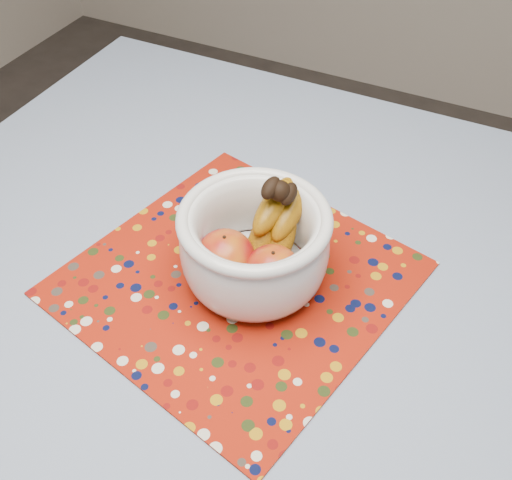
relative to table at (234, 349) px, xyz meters
The scene contains 4 objects.
table is the anchor object (origin of this frame).
tablecloth 0.08m from the table, ahead, with size 1.32×1.32×0.01m, color slate.
placemat 0.11m from the table, 111.46° to the left, with size 0.46×0.46×0.00m, color maroon.
fruit_bowl 0.19m from the table, 87.40° to the left, with size 0.22×0.23×0.17m.
Camera 1 is at (0.27, -0.47, 1.46)m, focal length 42.00 mm.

